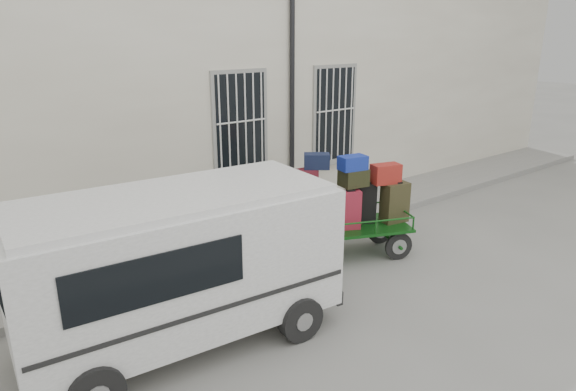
{
  "coord_description": "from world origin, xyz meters",
  "views": [
    {
      "loc": [
        -6.21,
        -6.17,
        4.15
      ],
      "look_at": [
        -0.66,
        1.0,
        1.26
      ],
      "focal_mm": 32.0,
      "sensor_mm": 36.0,
      "label": 1
    }
  ],
  "objects": [
    {
      "name": "van",
      "position": [
        -3.53,
        -0.3,
        1.25
      ],
      "size": [
        4.45,
        2.24,
        2.18
      ],
      "rotation": [
        0.0,
        0.0,
        -0.08
      ],
      "color": "silver",
      "rests_on": "ground"
    },
    {
      "name": "luggage_cart",
      "position": [
        0.28,
        0.39,
        1.02
      ],
      "size": [
        2.8,
        1.92,
        2.08
      ],
      "rotation": [
        0.0,
        0.0,
        -0.4
      ],
      "color": "black",
      "rests_on": "ground"
    },
    {
      "name": "building",
      "position": [
        0.0,
        5.5,
        3.0
      ],
      "size": [
        24.0,
        5.15,
        6.0
      ],
      "color": "beige",
      "rests_on": "ground"
    },
    {
      "name": "ground",
      "position": [
        0.0,
        0.0,
        0.0
      ],
      "size": [
        80.0,
        80.0,
        0.0
      ],
      "primitive_type": "plane",
      "color": "slate",
      "rests_on": "ground"
    },
    {
      "name": "sidewalk",
      "position": [
        0.0,
        2.2,
        0.07
      ],
      "size": [
        24.0,
        1.7,
        0.15
      ],
      "primitive_type": "cube",
      "color": "gray",
      "rests_on": "ground"
    }
  ]
}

